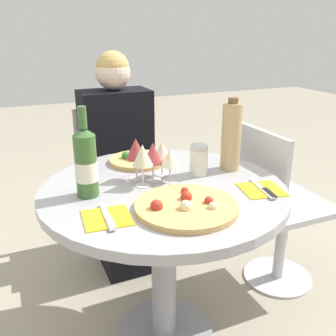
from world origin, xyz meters
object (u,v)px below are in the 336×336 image
at_px(pizza_large, 186,206).
at_px(wine_bottle, 86,163).
at_px(tall_carafe, 231,136).
at_px(chair_empty_side, 276,210).
at_px(dining_table, 164,220).
at_px(seated_diner, 122,172).
at_px(chair_behind_diner, 116,180).

xyz_separation_m(pizza_large, wine_bottle, (-0.28, 0.24, 0.11)).
bearing_deg(tall_carafe, wine_bottle, -177.02).
bearing_deg(chair_empty_side, tall_carafe, -78.26).
bearing_deg(dining_table, wine_bottle, 174.01).
xyz_separation_m(dining_table, seated_diner, (0.04, 0.71, -0.05)).
height_order(chair_behind_diner, pizza_large, chair_behind_diner).
bearing_deg(pizza_large, seated_diner, 87.20).
height_order(dining_table, chair_empty_side, chair_empty_side).
distance_m(seated_diner, pizza_large, 0.94).
relative_size(chair_behind_diner, pizza_large, 2.48).
distance_m(chair_behind_diner, pizza_large, 1.11).
relative_size(seated_diner, wine_bottle, 3.67).
distance_m(dining_table, chair_behind_diner, 0.86).
bearing_deg(tall_carafe, seated_diner, 114.96).
bearing_deg(chair_empty_side, pizza_large, -63.15).
distance_m(chair_behind_diner, tall_carafe, 0.95).
distance_m(dining_table, chair_empty_side, 0.71).
distance_m(dining_table, pizza_large, 0.27).
bearing_deg(chair_empty_side, dining_table, -78.88).
distance_m(wine_bottle, tall_carafe, 0.62).
bearing_deg(chair_behind_diner, seated_diner, 90.00).
height_order(seated_diner, pizza_large, seated_diner).
xyz_separation_m(chair_behind_diner, seated_diner, (-0.00, -0.15, 0.10)).
bearing_deg(wine_bottle, chair_empty_side, 6.13).
bearing_deg(chair_behind_diner, chair_empty_side, 131.85).
height_order(seated_diner, tall_carafe, seated_diner).
bearing_deg(seated_diner, tall_carafe, 114.96).
relative_size(seated_diner, chair_empty_side, 1.38).
bearing_deg(pizza_large, chair_behind_diner, 87.58).
bearing_deg(tall_carafe, dining_table, -169.51).
relative_size(dining_table, chair_empty_side, 1.10).
height_order(pizza_large, wine_bottle, wine_bottle).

